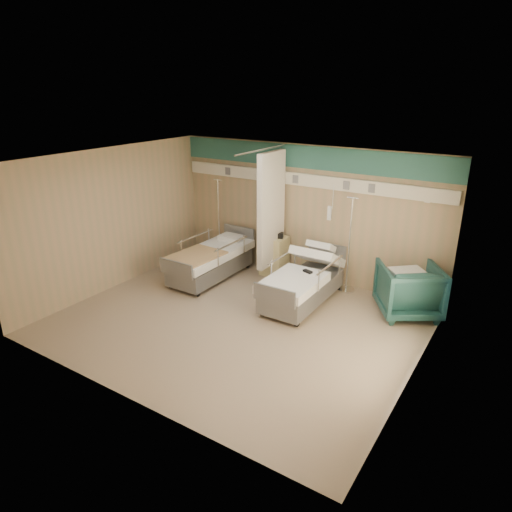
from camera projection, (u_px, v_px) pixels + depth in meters
The scene contains 13 objects.
ground at pixel (238, 322), 8.02m from camera, with size 6.00×5.00×0.00m, color gray.
room_walls at pixel (243, 216), 7.58m from camera, with size 6.04×5.04×2.82m.
bed_right at pixel (303, 287), 8.63m from camera, with size 1.00×2.16×0.63m, color white, non-canonical shape.
bed_left at pixel (211, 264), 9.74m from camera, with size 1.00×2.16×0.63m, color white, non-canonical shape.
bedside_cabinet at pixel (274, 256), 9.88m from camera, with size 0.50×0.48×0.85m, color beige.
visitor_armchair at pixel (409, 290), 8.13m from camera, with size 1.01×1.04×0.95m, color #1C4744.
waffle_blanket at pixel (410, 263), 7.97m from camera, with size 0.58×0.51×0.07m, color white.
iv_stand_right at pixel (347, 272), 9.11m from camera, with size 0.34×0.34×1.92m.
iv_stand_left at pixel (220, 244), 10.71m from camera, with size 0.34×0.34×1.92m.
call_remote at pixel (308, 271), 8.47m from camera, with size 0.18×0.08×0.04m, color black.
tan_blanket at pixel (196, 256), 9.26m from camera, with size 0.85×1.06×0.04m, color tan.
toiletry_bag at pixel (278, 235), 9.66m from camera, with size 0.21×0.14×0.12m, color black.
white_cup at pixel (269, 233), 9.81m from camera, with size 0.08×0.08×0.11m, color white.
Camera 1 is at (4.10, -5.80, 3.92)m, focal length 32.00 mm.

